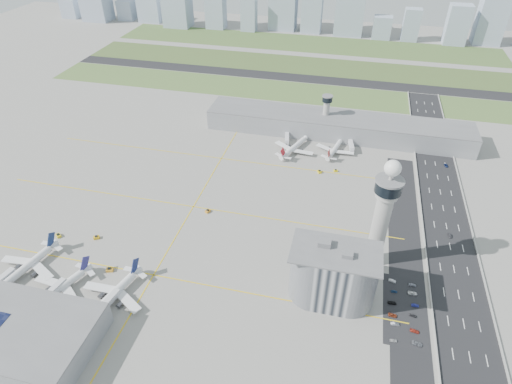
% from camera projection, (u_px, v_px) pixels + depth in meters
% --- Properties ---
extents(ground, '(1000.00, 1000.00, 0.00)m').
position_uv_depth(ground, '(241.00, 249.00, 241.64)').
color(ground, gray).
extents(grass_strip_0, '(480.00, 50.00, 0.08)m').
position_uv_depth(grass_strip_0, '(282.00, 91.00, 421.61)').
color(grass_strip_0, '#43612E').
rests_on(grass_strip_0, ground).
extents(grass_strip_1, '(480.00, 60.00, 0.08)m').
position_uv_depth(grass_strip_1, '(294.00, 65.00, 480.33)').
color(grass_strip_1, '#415528').
rests_on(grass_strip_1, ground).
extents(grass_strip_2, '(480.00, 70.00, 0.08)m').
position_uv_depth(grass_strip_2, '(305.00, 43.00, 542.98)').
color(grass_strip_2, '#3B5427').
rests_on(grass_strip_2, ground).
extents(runway, '(480.00, 22.00, 0.10)m').
position_uv_depth(runway, '(288.00, 77.00, 450.57)').
color(runway, black).
rests_on(runway, ground).
extents(highway, '(28.00, 500.00, 0.10)m').
position_uv_depth(highway, '(457.00, 286.00, 219.78)').
color(highway, black).
rests_on(highway, ground).
extents(barrier_left, '(0.60, 500.00, 1.20)m').
position_uv_depth(barrier_left, '(429.00, 280.00, 222.11)').
color(barrier_left, '#9E9E99').
rests_on(barrier_left, ground).
extents(barrier_right, '(0.60, 500.00, 1.20)m').
position_uv_depth(barrier_right, '(486.00, 290.00, 216.79)').
color(barrier_right, '#9E9E99').
rests_on(barrier_right, ground).
extents(landside_road, '(18.00, 260.00, 0.08)m').
position_uv_depth(landside_road, '(407.00, 291.00, 216.70)').
color(landside_road, black).
rests_on(landside_road, ground).
extents(parking_lot, '(20.00, 44.00, 0.10)m').
position_uv_depth(parking_lot, '(404.00, 309.00, 207.68)').
color(parking_lot, black).
rests_on(parking_lot, ground).
extents(taxiway_line_h_0, '(260.00, 0.60, 0.01)m').
position_uv_depth(taxiway_line_h_0, '(154.00, 275.00, 225.74)').
color(taxiway_line_h_0, yellow).
rests_on(taxiway_line_h_0, ground).
extents(taxiway_line_h_1, '(260.00, 0.60, 0.01)m').
position_uv_depth(taxiway_line_h_1, '(193.00, 207.00, 272.73)').
color(taxiway_line_h_1, yellow).
rests_on(taxiway_line_h_1, ground).
extents(taxiway_line_h_2, '(260.00, 0.60, 0.01)m').
position_uv_depth(taxiway_line_h_2, '(221.00, 158.00, 319.71)').
color(taxiway_line_h_2, yellow).
rests_on(taxiway_line_h_2, ground).
extents(taxiway_line_v, '(0.60, 260.00, 0.01)m').
position_uv_depth(taxiway_line_v, '(193.00, 207.00, 272.73)').
color(taxiway_line_v, yellow).
rests_on(taxiway_line_v, ground).
extents(control_tower, '(14.00, 14.00, 64.50)m').
position_uv_depth(control_tower, '(383.00, 211.00, 213.48)').
color(control_tower, '#ADAAA5').
rests_on(control_tower, ground).
extents(secondary_tower, '(8.60, 8.60, 31.90)m').
position_uv_depth(secondary_tower, '(326.00, 111.00, 342.27)').
color(secondary_tower, '#ADAAA5').
rests_on(secondary_tower, ground).
extents(admin_building, '(42.00, 24.00, 33.50)m').
position_uv_depth(admin_building, '(333.00, 275.00, 205.48)').
color(admin_building, '#B2B2B7').
rests_on(admin_building, ground).
extents(terminal_pier, '(210.00, 32.00, 15.80)m').
position_uv_depth(terminal_pier, '(337.00, 126.00, 345.26)').
color(terminal_pier, gray).
rests_on(terminal_pier, ground).
extents(near_terminal, '(84.00, 42.00, 13.00)m').
position_uv_depth(near_terminal, '(2.00, 331.00, 190.33)').
color(near_terminal, gray).
rests_on(near_terminal, ground).
extents(airplane_near_a, '(43.04, 47.91, 11.67)m').
position_uv_depth(airplane_near_a, '(25.00, 263.00, 224.50)').
color(airplane_near_a, white).
rests_on(airplane_near_a, ground).
extents(airplane_near_b, '(46.75, 50.15, 11.30)m').
position_uv_depth(airplane_near_b, '(56.00, 287.00, 211.78)').
color(airplane_near_b, white).
rests_on(airplane_near_b, ground).
extents(airplane_near_c, '(44.85, 49.31, 11.67)m').
position_uv_depth(airplane_near_c, '(110.00, 292.00, 208.77)').
color(airplane_near_c, white).
rests_on(airplane_near_c, ground).
extents(airplane_far_a, '(44.67, 48.12, 10.92)m').
position_uv_depth(airplane_far_a, '(294.00, 145.00, 325.55)').
color(airplane_far_a, white).
rests_on(airplane_far_a, ground).
extents(airplane_far_b, '(37.60, 41.56, 9.96)m').
position_uv_depth(airplane_far_b, '(335.00, 146.00, 324.71)').
color(airplane_far_b, white).
rests_on(airplane_far_b, ground).
extents(jet_bridge_near_1, '(5.39, 14.31, 5.70)m').
position_uv_depth(jet_bridge_near_1, '(44.00, 302.00, 207.95)').
color(jet_bridge_near_1, silver).
rests_on(jet_bridge_near_1, ground).
extents(jet_bridge_near_2, '(5.39, 14.31, 5.70)m').
position_uv_depth(jet_bridge_near_2, '(100.00, 314.00, 202.25)').
color(jet_bridge_near_2, silver).
rests_on(jet_bridge_near_2, ground).
extents(jet_bridge_far_0, '(5.39, 14.31, 5.70)m').
position_uv_depth(jet_bridge_far_0, '(287.00, 135.00, 342.94)').
color(jet_bridge_far_0, silver).
rests_on(jet_bridge_far_0, ground).
extents(jet_bridge_far_1, '(5.39, 14.31, 5.70)m').
position_uv_depth(jet_bridge_far_1, '(350.00, 142.00, 333.44)').
color(jet_bridge_far_1, silver).
rests_on(jet_bridge_far_1, ground).
extents(tug_0, '(4.06, 3.82, 1.94)m').
position_uv_depth(tug_0, '(58.00, 235.00, 249.45)').
color(tug_0, yellow).
rests_on(tug_0, ground).
extents(tug_1, '(4.00, 3.62, 1.92)m').
position_uv_depth(tug_1, '(96.00, 237.00, 248.11)').
color(tug_1, gold).
rests_on(tug_1, ground).
extents(tug_2, '(4.19, 3.40, 2.12)m').
position_uv_depth(tug_2, '(110.00, 269.00, 227.49)').
color(tug_2, orange).
rests_on(tug_2, ground).
extents(tug_3, '(3.33, 3.80, 1.84)m').
position_uv_depth(tug_3, '(208.00, 211.00, 267.85)').
color(tug_3, orange).
rests_on(tug_3, ground).
extents(tug_4, '(3.48, 3.88, 1.87)m').
position_uv_depth(tug_4, '(319.00, 171.00, 303.81)').
color(tug_4, '#DFC00B').
rests_on(tug_4, ground).
extents(tug_5, '(3.18, 2.63, 1.59)m').
position_uv_depth(tug_5, '(336.00, 171.00, 305.04)').
color(tug_5, yellow).
rests_on(tug_5, ground).
extents(car_lot_0, '(3.44, 1.67, 1.13)m').
position_uv_depth(car_lot_0, '(393.00, 340.00, 193.12)').
color(car_lot_0, '#BEBEBF').
rests_on(car_lot_0, ground).
extents(car_lot_1, '(4.14, 1.92, 1.31)m').
position_uv_depth(car_lot_1, '(395.00, 324.00, 200.20)').
color(car_lot_1, '#989AA5').
rests_on(car_lot_1, ground).
extents(car_lot_2, '(4.35, 2.33, 1.16)m').
position_uv_depth(car_lot_2, '(393.00, 315.00, 204.28)').
color(car_lot_2, maroon).
rests_on(car_lot_2, ground).
extents(car_lot_3, '(4.36, 2.20, 1.21)m').
position_uv_depth(car_lot_3, '(392.00, 303.00, 210.20)').
color(car_lot_3, black).
rests_on(car_lot_3, ground).
extents(car_lot_4, '(3.30, 1.62, 1.08)m').
position_uv_depth(car_lot_4, '(394.00, 291.00, 216.09)').
color(car_lot_4, navy).
rests_on(car_lot_4, ground).
extents(car_lot_5, '(3.89, 1.92, 1.23)m').
position_uv_depth(car_lot_5, '(392.00, 281.00, 221.72)').
color(car_lot_5, silver).
rests_on(car_lot_5, ground).
extents(car_lot_6, '(4.88, 2.72, 1.29)m').
position_uv_depth(car_lot_6, '(417.00, 344.00, 191.71)').
color(car_lot_6, slate).
rests_on(car_lot_6, ground).
extents(car_lot_7, '(4.46, 2.33, 1.23)m').
position_uv_depth(car_lot_7, '(415.00, 331.00, 197.12)').
color(car_lot_7, '#A32A1D').
rests_on(car_lot_7, ground).
extents(car_lot_8, '(3.56, 1.91, 1.15)m').
position_uv_depth(car_lot_8, '(413.00, 315.00, 204.14)').
color(car_lot_8, '#262629').
rests_on(car_lot_8, ground).
extents(car_lot_9, '(3.63, 1.42, 1.18)m').
position_uv_depth(car_lot_9, '(415.00, 305.00, 208.94)').
color(car_lot_9, navy).
rests_on(car_lot_9, ground).
extents(car_lot_10, '(4.63, 2.24, 1.27)m').
position_uv_depth(car_lot_10, '(412.00, 293.00, 215.06)').
color(car_lot_10, white).
rests_on(car_lot_10, ground).
extents(car_lot_11, '(3.92, 1.72, 1.12)m').
position_uv_depth(car_lot_11, '(413.00, 285.00, 219.51)').
color(car_lot_11, gray).
rests_on(car_lot_11, ground).
extents(car_hw_1, '(1.90, 4.12, 1.31)m').
position_uv_depth(car_hw_1, '(450.00, 236.00, 249.64)').
color(car_hw_1, '#242327').
rests_on(car_hw_1, ground).
extents(car_hw_2, '(2.68, 4.71, 1.24)m').
position_uv_depth(car_hw_2, '(446.00, 165.00, 310.77)').
color(car_hw_2, navy).
rests_on(car_hw_2, ground).
extents(car_hw_4, '(1.96, 3.99, 1.31)m').
position_uv_depth(car_hw_4, '(420.00, 125.00, 360.92)').
color(car_hw_4, gray).
rests_on(car_hw_4, ground).
extents(skyline_bldg_0, '(24.05, 19.24, 26.50)m').
position_uv_depth(skyline_bldg_0, '(71.00, 8.00, 635.74)').
color(skyline_bldg_0, '#9EADC1').
rests_on(skyline_bldg_0, ground).
extents(skyline_bldg_2, '(22.81, 18.25, 26.79)m').
position_uv_depth(skyline_bldg_2, '(127.00, 10.00, 625.86)').
color(skyline_bldg_2, '#9EADC1').
rests_on(skyline_bldg_2, ground).
extents(skyline_bldg_3, '(32.30, 25.84, 36.93)m').
position_uv_depth(skyline_bldg_3, '(151.00, 8.00, 616.44)').
color(skyline_bldg_3, '#9EADC1').
rests_on(skyline_bldg_3, ground).
extents(skyline_bldg_4, '(35.81, 28.65, 60.36)m').
position_uv_depth(skyline_bldg_4, '(177.00, 4.00, 587.72)').
color(skyline_bldg_4, '#9EADC1').
rests_on(skyline_bldg_4, ground).
extents(skyline_bldg_5, '(25.49, 20.39, 66.89)m').
position_uv_depth(skyline_bldg_5, '(215.00, 2.00, 578.96)').
color(skyline_bldg_5, '#9EADC1').
rests_on(skyline_bldg_5, ground).
extents(skyline_bldg_6, '(20.04, 16.03, 45.20)m').
position_uv_depth(skyline_bldg_6, '(249.00, 13.00, 575.00)').
color(skyline_bldg_6, '#9EADC1').
rests_on(skyline_bldg_6, ground).
extents(skyline_bldg_7, '(35.76, 28.61, 61.22)m').
position_uv_depth(skyline_bldg_7, '(283.00, 5.00, 576.91)').
color(skyline_bldg_7, '#9EADC1').
rests_on(skyline_bldg_7, ground).
extents(skyline_bldg_9, '(36.96, 29.57, 62.11)m').
position_uv_depth(skyline_bldg_9, '(350.00, 10.00, 556.03)').
color(skyline_bldg_9, '#9EADC1').
rests_on(skyline_bldg_9, ground).
extents(skyline_bldg_10, '(23.01, 18.41, 27.75)m').
position_uv_depth(skyline_bldg_10, '(382.00, 27.00, 551.28)').
color(skyline_bldg_10, '#9EADC1').
rests_on(skyline_bldg_10, ground).
extents(skyline_bldg_11, '(20.22, 16.18, 38.97)m').
position_uv_depth(skyline_bldg_11, '(411.00, 25.00, 541.04)').
color(skyline_bldg_11, '#9EADC1').
rests_on(skyline_bldg_11, ground).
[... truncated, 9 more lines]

